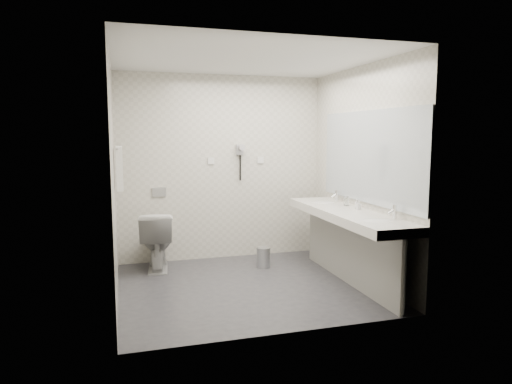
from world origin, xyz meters
name	(u,v)px	position (x,y,z in m)	size (l,w,h in m)	color
floor	(247,286)	(0.00, 0.00, 0.00)	(2.80, 2.80, 0.00)	#2C2B31
ceiling	(246,59)	(0.00, 0.00, 2.50)	(2.80, 2.80, 0.00)	silver
wall_back	(222,168)	(0.00, 1.30, 1.25)	(2.80, 2.80, 0.00)	beige
wall_front	(288,189)	(0.00, -1.30, 1.25)	(2.80, 2.80, 0.00)	beige
wall_left	(114,180)	(-1.40, 0.00, 1.25)	(2.60, 2.60, 0.00)	beige
wall_right	(361,173)	(1.40, 0.00, 1.25)	(2.60, 2.60, 0.00)	beige
vanity_counter	(347,214)	(1.12, -0.20, 0.80)	(0.55, 2.20, 0.10)	silver
vanity_panel	(348,251)	(1.15, -0.20, 0.38)	(0.03, 2.15, 0.75)	gray
vanity_post_near	(403,277)	(1.18, -1.24, 0.38)	(0.06, 0.06, 0.75)	silver
vanity_post_far	(314,232)	(1.18, 0.84, 0.38)	(0.06, 0.06, 0.75)	silver
mirror	(369,157)	(1.39, -0.20, 1.45)	(0.02, 2.20, 1.05)	#B2BCC6
basin_near	(377,222)	(1.12, -0.85, 0.83)	(0.40, 0.31, 0.05)	silver
basin_far	(323,203)	(1.12, 0.45, 0.83)	(0.40, 0.31, 0.05)	silver
faucet_near	(395,212)	(1.32, -0.85, 0.92)	(0.04, 0.04, 0.15)	silver
faucet_far	(337,196)	(1.32, 0.45, 0.92)	(0.04, 0.04, 0.15)	silver
soap_bottle_a	(359,205)	(1.27, -0.20, 0.90)	(0.04, 0.04, 0.10)	white
soap_bottle_c	(357,204)	(1.27, -0.15, 0.91)	(0.04, 0.04, 0.11)	white
glass_left	(346,201)	(1.28, 0.11, 0.91)	(0.06, 0.06, 0.11)	silver
toilet	(157,240)	(-0.92, 0.99, 0.37)	(0.41, 0.73, 0.74)	silver
flush_plate	(159,192)	(-0.85, 1.29, 0.95)	(0.18, 0.02, 0.12)	#B2B5BA
pedal_bin	(263,258)	(0.40, 0.66, 0.12)	(0.18, 0.18, 0.25)	#B2B5BA
bin_lid	(263,248)	(0.40, 0.66, 0.25)	(0.18, 0.18, 0.01)	#B2B5BA
towel_rail	(118,148)	(-1.35, 0.55, 1.55)	(0.02, 0.02, 0.62)	silver
towel_near	(120,169)	(-1.34, 0.41, 1.33)	(0.07, 0.24, 0.48)	white
towel_far	(120,167)	(-1.34, 0.69, 1.33)	(0.07, 0.24, 0.48)	white
dryer_cradle	(240,150)	(0.25, 1.27, 1.50)	(0.10, 0.04, 0.14)	#9D9CA1
dryer_barrel	(241,147)	(0.25, 1.20, 1.53)	(0.08, 0.08, 0.14)	#9D9CA1
dryer_cord	(240,168)	(0.25, 1.26, 1.25)	(0.02, 0.02, 0.35)	black
switch_plate_a	(211,161)	(-0.15, 1.29, 1.35)	(0.09, 0.02, 0.09)	silver
switch_plate_b	(260,160)	(0.55, 1.29, 1.35)	(0.09, 0.02, 0.09)	silver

